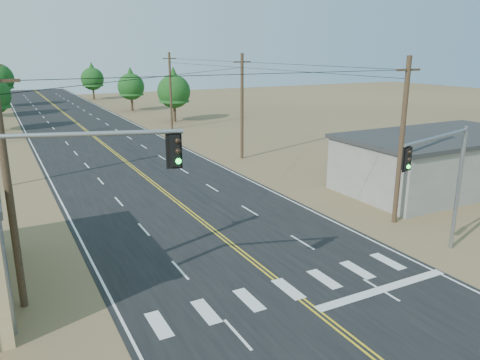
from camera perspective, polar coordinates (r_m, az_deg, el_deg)
road at (r=40.39m, az=-11.64°, el=0.51°), size 15.00×200.00×0.02m
building_right at (r=38.80m, az=23.07°, el=1.98°), size 15.00×8.00×4.00m
utility_pole_left_near at (r=20.24m, az=-26.41°, el=-0.91°), size 1.80×0.30×10.00m
utility_pole_right_near at (r=29.30m, az=19.10°, el=4.55°), size 1.80×0.30×10.00m
utility_pole_right_mid at (r=45.18m, az=0.25°, el=9.01°), size 1.80×0.30×10.00m
utility_pole_right_far at (r=63.43m, az=-8.46°, el=10.75°), size 1.80×0.30×10.00m
signal_mast_left at (r=17.77m, az=-21.80°, el=-2.10°), size 6.41×2.32×7.71m
signal_mast_right at (r=24.90m, az=23.75°, el=0.85°), size 6.01×1.83×6.62m
tree_right_near at (r=70.07m, az=-8.08°, el=11.04°), size 4.81×4.81×8.02m
tree_right_mid at (r=84.12m, az=-13.17°, el=11.33°), size 4.53×4.53×7.56m
tree_right_far at (r=106.06m, az=-17.57°, el=11.93°), size 4.71×4.71×7.86m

